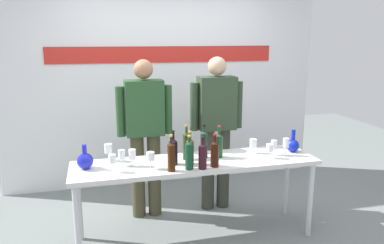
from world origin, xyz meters
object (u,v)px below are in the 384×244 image
(wine_bottle_2, at_px, (186,145))
(wine_glass_left_1, at_px, (112,159))
(wine_bottle_3, at_px, (203,155))
(wine_glass_left_3, at_px, (132,155))
(wine_bottle_0, at_px, (190,150))
(wine_bottle_6, at_px, (171,156))
(wine_glass_left_2, at_px, (122,155))
(wine_glass_right_0, at_px, (286,143))
(wine_glass_right_3, at_px, (253,143))
(decanter_blue_left, at_px, (85,160))
(wine_glass_right_1, at_px, (274,145))
(wine_bottle_5, at_px, (173,151))
(presenter_left, at_px, (145,130))
(wine_bottle_8, at_px, (219,144))
(wine_glass_right_2, at_px, (270,148))
(wine_bottle_7, at_px, (204,143))
(display_table, at_px, (196,168))
(presenter_right, at_px, (216,124))
(decanter_blue_right, at_px, (293,145))
(wine_bottle_4, at_px, (189,154))
(wine_bottle_1, at_px, (215,153))
(wine_glass_left_4, at_px, (108,149))
(wine_glass_left_0, at_px, (150,157))

(wine_bottle_2, bearing_deg, wine_glass_left_1, -165.75)
(wine_bottle_3, relative_size, wine_glass_left_3, 1.85)
(wine_bottle_0, relative_size, wine_bottle_6, 0.96)
(wine_bottle_3, height_order, wine_glass_left_1, wine_bottle_3)
(wine_glass_left_2, bearing_deg, wine_bottle_0, -8.58)
(wine_bottle_0, bearing_deg, wine_glass_right_0, 0.78)
(wine_glass_left_2, relative_size, wine_glass_right_3, 1.04)
(decanter_blue_left, bearing_deg, wine_bottle_3, -14.38)
(wine_glass_right_1, bearing_deg, wine_bottle_5, -178.75)
(presenter_left, distance_m, wine_bottle_2, 0.61)
(wine_bottle_8, xyz_separation_m, wine_glass_right_2, (0.45, -0.15, -0.03))
(wine_bottle_7, bearing_deg, wine_glass_left_2, -176.31)
(display_table, bearing_deg, wine_glass_right_2, -7.76)
(wine_bottle_3, height_order, wine_glass_left_2, wine_bottle_3)
(wine_glass_right_2, bearing_deg, wine_bottle_2, 167.39)
(presenter_right, bearing_deg, decanter_blue_right, -41.92)
(presenter_right, xyz_separation_m, wine_glass_right_2, (0.30, -0.69, -0.10))
(decanter_blue_right, distance_m, wine_bottle_4, 1.15)
(wine_bottle_2, xyz_separation_m, wine_glass_left_1, (-0.69, -0.18, -0.03))
(decanter_blue_right, relative_size, wine_glass_right_2, 1.64)
(wine_bottle_0, bearing_deg, wine_bottle_3, -62.67)
(presenter_right, distance_m, wine_bottle_8, 0.57)
(wine_bottle_1, xyz_separation_m, wine_glass_left_4, (-0.90, 0.40, -0.01))
(presenter_right, relative_size, wine_glass_left_3, 11.00)
(presenter_right, distance_m, wine_bottle_5, 0.89)
(wine_bottle_8, height_order, wine_glass_left_2, wine_bottle_8)
(wine_bottle_3, bearing_deg, presenter_right, 64.61)
(wine_bottle_3, xyz_separation_m, wine_bottle_8, (0.24, 0.27, 0.00))
(presenter_right, distance_m, wine_glass_left_4, 1.24)
(wine_bottle_7, bearing_deg, decanter_blue_right, -2.39)
(presenter_left, height_order, wine_bottle_7, presenter_left)
(wine_bottle_5, xyz_separation_m, wine_glass_left_1, (-0.54, -0.06, -0.02))
(wine_bottle_2, relative_size, wine_glass_right_0, 1.93)
(wine_bottle_3, xyz_separation_m, wine_bottle_6, (-0.28, 0.01, 0.01))
(decanter_blue_right, xyz_separation_m, wine_glass_left_3, (-1.60, -0.03, 0.03))
(wine_glass_right_0, bearing_deg, wine_glass_right_1, 163.51)
(wine_glass_left_0, height_order, wine_glass_left_1, same)
(wine_bottle_3, xyz_separation_m, wine_glass_right_2, (0.69, 0.12, -0.03))
(wine_bottle_0, height_order, wine_glass_right_0, wine_bottle_0)
(decanter_blue_left, height_order, wine_bottle_3, wine_bottle_3)
(wine_bottle_1, bearing_deg, wine_bottle_7, 94.32)
(decanter_blue_left, distance_m, wine_bottle_1, 1.13)
(decanter_blue_right, distance_m, wine_bottle_3, 1.04)
(decanter_blue_right, distance_m, presenter_left, 1.51)
(wine_bottle_2, relative_size, wine_glass_right_3, 2.29)
(wine_bottle_1, height_order, wine_glass_left_4, wine_bottle_1)
(decanter_blue_right, height_order, wine_glass_left_0, decanter_blue_right)
(decanter_blue_left, bearing_deg, wine_glass_left_1, -31.38)
(decanter_blue_left, height_order, wine_bottle_4, wine_bottle_4)
(wine_glass_left_4, xyz_separation_m, wine_glass_right_3, (1.39, -0.12, -0.02))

